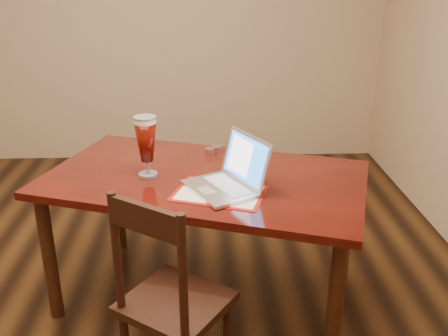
{
  "coord_description": "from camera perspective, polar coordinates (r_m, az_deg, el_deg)",
  "views": [
    {
      "loc": [
        0.54,
        -2.32,
        1.82
      ],
      "look_at": [
        0.63,
        -0.01,
        0.88
      ],
      "focal_mm": 40.0,
      "sensor_mm": 36.0,
      "label": 1
    }
  ],
  "objects": [
    {
      "name": "ground",
      "position": [
        3.0,
        -12.66,
        -15.92
      ],
      "size": [
        5.0,
        5.0,
        0.0
      ],
      "primitive_type": "plane",
      "color": "black",
      "rests_on": "ground"
    },
    {
      "name": "dining_table",
      "position": [
        2.69,
        -2.39,
        -2.5
      ],
      "size": [
        1.89,
        1.43,
        1.11
      ],
      "rotation": [
        0.0,
        0.0,
        -0.33
      ],
      "color": "#4D0E0A",
      "rests_on": "ground"
    },
    {
      "name": "dining_chair",
      "position": [
        2.26,
        -6.14,
        -14.85
      ],
      "size": [
        0.58,
        0.57,
        1.0
      ],
      "rotation": [
        0.0,
        0.0,
        -0.61
      ],
      "color": "black",
      "rests_on": "ground"
    }
  ]
}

